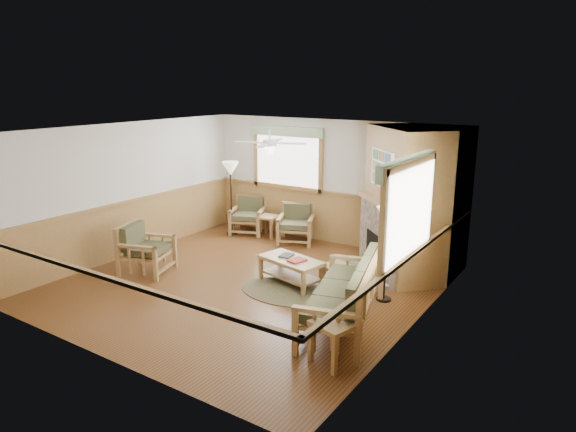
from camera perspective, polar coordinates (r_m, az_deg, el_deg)
The scene contains 24 objects.
floor at distance 9.17m, azimuth -4.54°, elevation -7.58°, with size 6.00×6.00×0.01m, color brown.
ceiling at distance 8.53m, azimuth -4.91°, elevation 9.50°, with size 6.00×6.00×0.01m, color white.
wall_back at distance 11.21m, azimuth 4.78°, elevation 3.76°, with size 6.00×0.02×2.70m, color silver.
wall_front at distance 6.75m, azimuth -20.62°, elevation -4.53°, with size 6.00×0.02×2.70m, color silver.
wall_left at distance 10.82m, azimuth -17.36°, elevation 2.75°, with size 0.02×6.00×2.70m, color silver.
wall_right at distance 7.35m, azimuth 14.07°, elevation -2.47°, with size 0.02×6.00×2.70m, color silver.
wainscot at distance 8.98m, azimuth -4.61°, elevation -4.30°, with size 6.00×6.00×1.10m, color #9E7641, non-canonical shape.
fireplace at distance 9.53m, azimuth 12.86°, elevation 1.50°, with size 2.20×2.20×2.70m, color #9E7641, non-canonical shape.
window_back at distance 11.58m, azimuth -0.05°, elevation 10.06°, with size 1.90×0.16×1.50m, color white, non-canonical shape.
window_right at distance 6.93m, azimuth 13.81°, elevation 6.53°, with size 0.16×1.90×1.50m, color white, non-canonical shape.
ceiling_fan at distance 8.59m, azimuth -2.05°, elevation 9.31°, with size 1.24×1.24×0.36m, color white, non-canonical shape.
sofa at distance 7.55m, azimuth 6.17°, elevation -8.49°, with size 0.89×2.18×1.00m, color #A07B4B, non-canonical shape.
armchair_back_left at distance 12.09m, azimuth -4.46°, elevation 0.06°, with size 0.75×0.75×0.84m, color #A07B4B, non-canonical shape.
armchair_back_right at distance 11.34m, azimuth 0.88°, elevation -0.88°, with size 0.75×0.75×0.84m, color #A07B4B, non-canonical shape.
armchair_left at distance 9.90m, azimuth -15.43°, elevation -3.52°, with size 0.82×0.82×0.92m, color #A07B4B, non-canonical shape.
coffee_table at distance 9.09m, azimuth 0.37°, elevation -6.14°, with size 1.15×0.58×0.46m, color #A07B4B, non-canonical shape.
end_table_chairs at distance 11.79m, azimuth -2.18°, elevation -1.14°, with size 0.45×0.43×0.50m, color #A07B4B, non-canonical shape.
end_table_sofa at distance 6.68m, azimuth 5.13°, elevation -13.80°, with size 0.50×0.48×0.56m, color #A07B4B, non-canonical shape.
footstool at distance 9.00m, azimuth 5.42°, elevation -6.65°, with size 0.45×0.45×0.39m, color #A07B4B, non-canonical shape.
braided_rug at distance 8.83m, azimuth -0.36°, elevation -8.36°, with size 1.65×1.65×0.01m, color brown.
floor_lamp_left at distance 11.90m, azimuth -6.33°, elevation 1.95°, with size 0.39×0.39×1.72m, color black, non-canonical shape.
floor_lamp_right at distance 8.38m, azimuth 10.82°, elevation -4.20°, with size 0.36×0.36×1.57m, color black, non-canonical shape.
book_red at distance 8.89m, azimuth 1.01°, elevation -4.85°, with size 0.22×0.30×0.03m, color maroon.
book_dark at distance 9.14m, azimuth -0.18°, elevation -4.33°, with size 0.20×0.27×0.03m, color #252620.
Camera 1 is at (5.26, -6.67, 3.46)m, focal length 32.00 mm.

